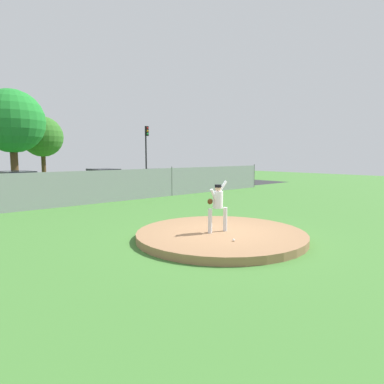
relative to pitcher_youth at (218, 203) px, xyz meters
The scene contains 12 objects.
ground_plane 6.10m from the pitcher_youth, 88.65° to the left, with size 80.00×80.00×0.00m, color #427A33.
asphalt_strip 14.53m from the pitcher_youth, 89.44° to the left, with size 44.00×7.00×0.01m, color #2B2B2D.
pitchers_mound 1.07m from the pitcher_youth, ahead, with size 5.44×5.44×0.24m, color #99704C.
pitcher_youth is the anchor object (origin of this frame).
baseball 1.50m from the pitcher_youth, 113.59° to the right, with size 0.07×0.07×0.07m, color white.
chainlink_fence 9.98m from the pitcher_youth, 89.19° to the left, with size 29.73×0.07×1.95m.
parked_car_teal 14.99m from the pitcher_youth, 98.05° to the left, with size 1.94×4.18×1.74m.
parked_car_silver 16.77m from the pitcher_youth, 60.05° to the left, with size 1.93×4.22×1.60m.
parked_car_champagne 15.14m from the pitcher_youth, 76.52° to the left, with size 1.93×4.15×1.74m.
traffic_light_far 21.56m from the pitcher_youth, 61.86° to the left, with size 0.28×0.46×5.42m.
tree_slender_far 21.64m from the pitcher_youth, 91.83° to the left, with size 4.86×4.86×7.75m.
tree_tall_centre 25.09m from the pitcher_youth, 83.98° to the left, with size 3.70×3.70×6.27m.
Camera 1 is at (-7.59, -7.06, 2.67)m, focal length 30.56 mm.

